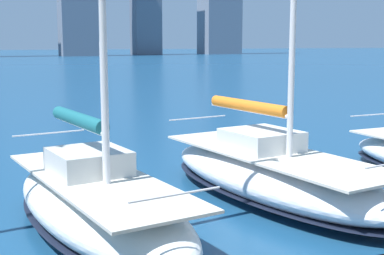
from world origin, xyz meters
The scene contains 2 objects.
sailboat_orange centered at (-2.30, -6.81, 0.74)m, with size 4.12×8.96×13.21m.
sailboat_teal centered at (2.77, -5.95, 0.73)m, with size 3.74×8.02×9.53m.
Camera 1 is at (5.35, 5.46, 4.28)m, focal length 50.00 mm.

